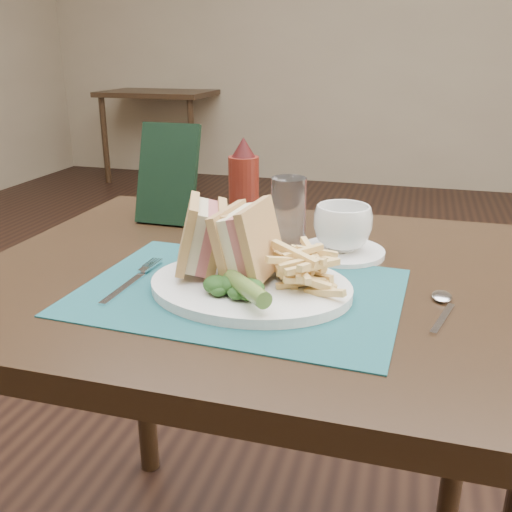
{
  "coord_description": "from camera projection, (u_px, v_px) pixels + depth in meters",
  "views": [
    {
      "loc": [
        0.24,
        -1.34,
        1.09
      ],
      "look_at": [
        0.02,
        -0.57,
        0.8
      ],
      "focal_mm": 40.0,
      "sensor_mm": 36.0,
      "label": 1
    }
  ],
  "objects": [
    {
      "name": "table_bg_left",
      "position": [
        163.0,
        135.0,
        4.95
      ],
      "size": [
        0.9,
        0.75,
        0.75
      ],
      "primitive_type": null,
      "color": "black",
      "rests_on": "ground"
    },
    {
      "name": "coffee_cup",
      "position": [
        343.0,
        228.0,
        0.98
      ],
      "size": [
        0.14,
        0.14,
        0.08
      ],
      "primitive_type": "imported",
      "rotation": [
        0.0,
        0.0,
        0.87
      ],
      "color": "white",
      "rests_on": "saucer"
    },
    {
      "name": "sandwich_half_a",
      "position": [
        188.0,
        236.0,
        0.85
      ],
      "size": [
        0.11,
        0.13,
        0.11
      ],
      "primitive_type": null,
      "rotation": [
        0.0,
        0.24,
        0.36
      ],
      "color": "tan",
      "rests_on": "plate"
    },
    {
      "name": "pickle_spear",
      "position": [
        244.0,
        286.0,
        0.76
      ],
      "size": [
        0.1,
        0.1,
        0.03
      ],
      "primitive_type": "cylinder",
      "rotation": [
        1.54,
        0.0,
        0.75
      ],
      "color": "#4B6928",
      "rests_on": "plate"
    },
    {
      "name": "fries_pile",
      "position": [
        300.0,
        262.0,
        0.82
      ],
      "size": [
        0.18,
        0.2,
        0.06
      ],
      "primitive_type": null,
      "color": "#EAC475",
      "rests_on": "plate"
    },
    {
      "name": "floor",
      "position": [
        302.0,
        449.0,
        1.64
      ],
      "size": [
        7.0,
        7.0,
        0.0
      ],
      "primitive_type": "plane",
      "color": "black",
      "rests_on": "ground"
    },
    {
      "name": "saucer",
      "position": [
        341.0,
        252.0,
        0.99
      ],
      "size": [
        0.17,
        0.17,
        0.01
      ],
      "primitive_type": "cylinder",
      "rotation": [
        0.0,
        0.0,
        -0.11
      ],
      "color": "white",
      "rests_on": "table_main"
    },
    {
      "name": "table_main",
      "position": [
        254.0,
        454.0,
        1.06
      ],
      "size": [
        0.9,
        0.75,
        0.75
      ],
      "primitive_type": null,
      "color": "black",
      "rests_on": "ground"
    },
    {
      "name": "kale_garnish",
      "position": [
        239.0,
        287.0,
        0.78
      ],
      "size": [
        0.11,
        0.08,
        0.03
      ],
      "primitive_type": null,
      "color": "#193C16",
      "rests_on": "plate"
    },
    {
      "name": "sandwich_half_b",
      "position": [
        235.0,
        240.0,
        0.84
      ],
      "size": [
        0.09,
        0.12,
        0.12
      ],
      "primitive_type": null,
      "rotation": [
        0.0,
        -0.24,
        -0.09
      ],
      "color": "tan",
      "rests_on": "plate"
    },
    {
      "name": "wall_back",
      "position": [
        386.0,
        185.0,
        4.8
      ],
      "size": [
        6.0,
        0.0,
        6.0
      ],
      "primitive_type": "plane",
      "rotation": [
        1.57,
        0.0,
        0.0
      ],
      "color": "gray",
      "rests_on": "ground"
    },
    {
      "name": "ketchup_bottle",
      "position": [
        244.0,
        187.0,
        1.07
      ],
      "size": [
        0.07,
        0.07,
        0.19
      ],
      "primitive_type": null,
      "rotation": [
        0.0,
        0.0,
        -0.18
      ],
      "color": "#5B170F",
      "rests_on": "table_main"
    },
    {
      "name": "check_presenter",
      "position": [
        168.0,
        174.0,
        1.15
      ],
      "size": [
        0.13,
        0.08,
        0.2
      ],
      "primitive_type": "cube",
      "rotation": [
        -0.31,
        0.0,
        -0.02
      ],
      "color": "black",
      "rests_on": "table_main"
    },
    {
      "name": "drinking_glass",
      "position": [
        288.0,
        214.0,
        1.0
      ],
      "size": [
        0.06,
        0.06,
        0.13
      ],
      "primitive_type": "cylinder",
      "rotation": [
        0.0,
        0.0,
        -0.0
      ],
      "color": "white",
      "rests_on": "table_main"
    },
    {
      "name": "placemat",
      "position": [
        240.0,
        291.0,
        0.84
      ],
      "size": [
        0.48,
        0.35,
        0.0
      ],
      "primitive_type": "cube",
      "rotation": [
        0.0,
        0.0,
        -0.04
      ],
      "color": "#184A4F",
      "rests_on": "table_main"
    },
    {
      "name": "fork",
      "position": [
        133.0,
        278.0,
        0.87
      ],
      "size": [
        0.04,
        0.17,
        0.01
      ],
      "primitive_type": null,
      "rotation": [
        0.0,
        0.0,
        -0.02
      ],
      "color": "silver",
      "rests_on": "placemat"
    },
    {
      "name": "spoon",
      "position": [
        443.0,
        309.0,
        0.78
      ],
      "size": [
        0.07,
        0.15,
        0.01
      ],
      "primitive_type": null,
      "rotation": [
        0.0,
        0.0,
        -0.26
      ],
      "color": "silver",
      "rests_on": "table_main"
    },
    {
      "name": "plate",
      "position": [
        250.0,
        287.0,
        0.84
      ],
      "size": [
        0.31,
        0.25,
        0.01
      ],
      "primitive_type": null,
      "rotation": [
        0.0,
        0.0,
        -0.05
      ],
      "color": "white",
      "rests_on": "placemat"
    }
  ]
}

